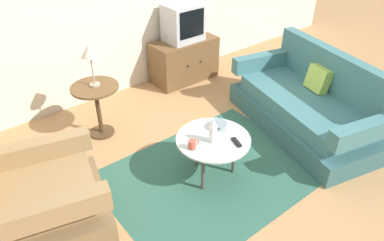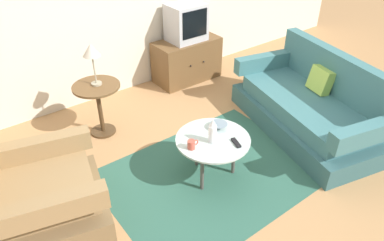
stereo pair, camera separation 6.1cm
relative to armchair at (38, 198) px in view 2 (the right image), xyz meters
The scene contains 13 objects.
ground_plane 1.70m from the armchair, 17.14° to the right, with size 16.00×16.00×0.00m, color #AD7F51.
area_rug 1.61m from the armchair, 14.95° to the right, with size 2.07×1.57×0.00m, color #2D5B4C.
armchair is the anchor object (origin of this frame).
couch 3.00m from the armchair, ahead, with size 1.31×2.02×0.89m.
coffee_table 1.59m from the armchair, 14.91° to the right, with size 0.71×0.71×0.45m.
side_table 1.38m from the armchair, 43.23° to the left, with size 0.52×0.52×0.62m.
tv_stand 2.97m from the armchair, 29.02° to the left, with size 0.95×0.49×0.60m.
television 3.03m from the armchair, 29.18° to the left, with size 0.50×0.40×0.50m.
table_lamp 1.56m from the armchair, 43.24° to the left, with size 0.19×0.19×0.47m.
vase 1.59m from the armchair, 16.43° to the right, with size 0.08×0.08×0.25m.
mug 1.36m from the armchair, 17.38° to the right, with size 0.12×0.07×0.08m.
bowl 1.73m from the armchair, 10.36° to the right, with size 0.17×0.17×0.05m.
tv_remote_dark 1.77m from the armchair, 19.84° to the right, with size 0.08×0.15×0.02m.
Camera 2 is at (-1.87, -1.96, 2.48)m, focal length 33.71 mm.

